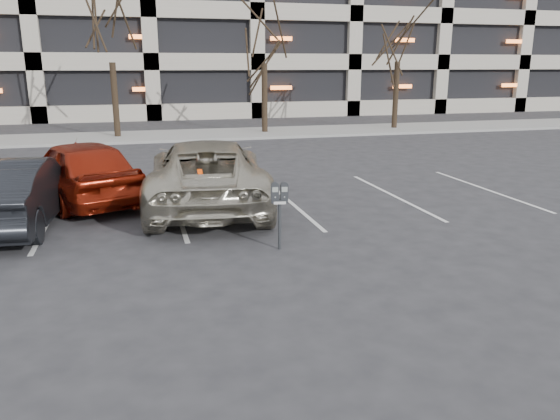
# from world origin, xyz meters

# --- Properties ---
(ground) EXTENTS (140.00, 140.00, 0.00)m
(ground) POSITION_xyz_m (0.00, 0.00, 0.00)
(ground) COLOR #28282B
(ground) RESTS_ON ground
(sidewalk) EXTENTS (80.00, 4.00, 0.12)m
(sidewalk) POSITION_xyz_m (0.00, 16.00, 0.06)
(sidewalk) COLOR gray
(sidewalk) RESTS_ON ground
(stall_lines) EXTENTS (16.90, 5.20, 0.00)m
(stall_lines) POSITION_xyz_m (-1.40, 2.30, 0.01)
(stall_lines) COLOR silver
(stall_lines) RESTS_ON ground
(tree_b) EXTENTS (3.35, 3.35, 7.60)m
(tree_b) POSITION_xyz_m (-3.00, 16.00, 5.49)
(tree_b) COLOR black
(tree_b) RESTS_ON ground
(tree_c) EXTENTS (3.30, 3.30, 7.50)m
(tree_c) POSITION_xyz_m (4.00, 16.00, 5.42)
(tree_c) COLOR black
(tree_c) RESTS_ON ground
(tree_d) EXTENTS (3.40, 3.40, 7.73)m
(tree_d) POSITION_xyz_m (11.00, 16.00, 5.58)
(tree_d) COLOR black
(tree_d) RESTS_ON ground
(parking_meter) EXTENTS (0.33, 0.17, 1.25)m
(parking_meter) POSITION_xyz_m (0.22, -1.06, 0.96)
(parking_meter) COLOR black
(parking_meter) RESTS_ON ground
(suv_silver) EXTENTS (3.32, 6.10, 1.63)m
(suv_silver) POSITION_xyz_m (-0.64, 2.44, 0.81)
(suv_silver) COLOR #B8B19C
(suv_silver) RESTS_ON ground
(car_red) EXTENTS (3.47, 5.04, 1.59)m
(car_red) POSITION_xyz_m (-3.58, 3.69, 0.80)
(car_red) COLOR maroon
(car_red) RESTS_ON ground
(car_dark) EXTENTS (1.93, 4.61, 1.48)m
(car_dark) POSITION_xyz_m (-4.74, 1.82, 0.74)
(car_dark) COLOR black
(car_dark) RESTS_ON ground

